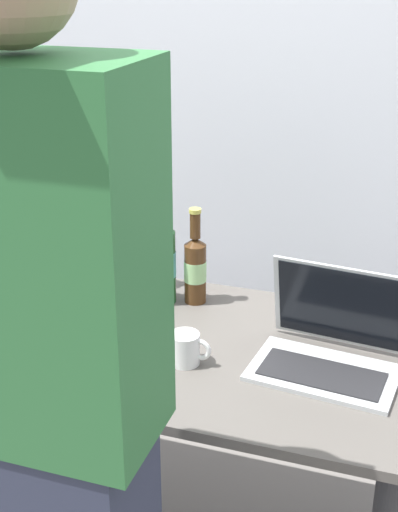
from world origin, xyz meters
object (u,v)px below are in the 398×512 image
Objects in this scene: beer_bottle_green at (135,247)px; beer_bottle_dark at (163,260)px; laptop at (331,344)px; beer_bottle_amber at (128,264)px; beer_bottle_brown at (195,267)px; person_figure at (52,431)px; coffee_mug at (186,349)px.

beer_bottle_green and beer_bottle_dark have the same top height.
beer_bottle_amber reaches higher than laptop.
laptop is at bearing -16.20° from beer_bottle_amber.
person_figure reaches higher than beer_bottle_brown.
beer_bottle_dark is 3.16× the size of coffee_mug.
beer_bottle_green is at bearing 97.75° from beer_bottle_amber.
laptop is 0.21× the size of person_figure.
beer_bottle_green is 0.18× the size of person_figure.
beer_bottle_brown reaches higher than beer_bottle_amber.
beer_bottle_green reaches higher than laptop.
beer_bottle_dark reaches higher than laptop.
beer_bottle_green is at bearing 104.25° from person_figure.
beer_bottle_dark is at bearing 8.77° from beer_bottle_amber.
beer_bottle_green is 0.13m from beer_bottle_dark.
beer_bottle_green is (-0.01, 0.08, 0.02)m from beer_bottle_amber.
beer_bottle_brown is 0.35m from coffee_mug.
beer_bottle_dark is (-0.09, -0.03, 0.02)m from beer_bottle_brown.
beer_bottle_brown reaches higher than laptop.
person_figure is 0.55m from coffee_mug.
beer_bottle_amber is 2.69× the size of coffee_mug.
beer_bottle_dark is 0.37m from coffee_mug.
laptop is 3.55× the size of coffee_mug.
laptop is 1.12× the size of beer_bottle_dark.
beer_bottle_dark is at bearing -29.98° from beer_bottle_green.
beer_bottle_brown is at bearing 152.41° from laptop.
beer_bottle_brown is 0.20m from beer_bottle_amber.
person_figure is at bearing -122.10° from laptop.
coffee_mug is at bearing -51.75° from beer_bottle_green.
person_figure reaches higher than coffee_mug.
coffee_mug is at bearing -162.16° from laptop.
beer_bottle_green is 0.94m from person_figure.
laptop is 0.36m from coffee_mug.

